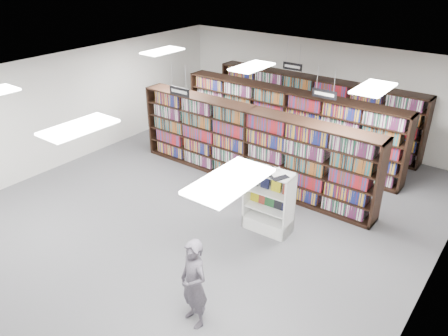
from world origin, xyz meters
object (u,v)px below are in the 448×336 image
Objects in this scene: endcap_display at (269,210)px; shopper at (194,284)px; open_book at (273,172)px; bookshelf_row_near at (250,146)px.

endcap_display is 3.17m from shopper.
endcap_display is 2.04× the size of open_book.
shopper is (0.37, -3.04, -0.68)m from open_book.
bookshelf_row_near reaches higher than endcap_display.
open_book is (0.10, -0.08, 1.02)m from endcap_display.
open_book is 0.44× the size of shopper.
open_book reaches higher than endcap_display.
endcap_display is (1.61, -1.60, -0.56)m from bookshelf_row_near.
bookshelf_row_near is at bearing 158.77° from open_book.
bookshelf_row_near is 2.44m from open_book.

